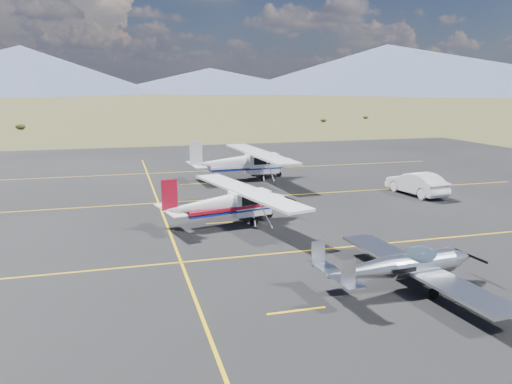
{
  "coord_description": "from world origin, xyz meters",
  "views": [
    {
      "loc": [
        -8.24,
        -17.45,
        7.06
      ],
      "look_at": [
        -1.34,
        7.31,
        1.6
      ],
      "focal_mm": 35.0,
      "sensor_mm": 36.0,
      "label": 1
    }
  ],
  "objects_px": {
    "aircraft_low_wing": "(404,266)",
    "sedan": "(416,183)",
    "aircraft_plain": "(244,162)",
    "aircraft_cessna": "(229,202)"
  },
  "relations": [
    {
      "from": "aircraft_low_wing",
      "to": "sedan",
      "type": "distance_m",
      "value": 16.6
    },
    {
      "from": "aircraft_low_wing",
      "to": "aircraft_plain",
      "type": "xyz_separation_m",
      "value": [
        -0.17,
        22.19,
        0.52
      ]
    },
    {
      "from": "aircraft_plain",
      "to": "sedan",
      "type": "bearing_deg",
      "value": -45.74
    },
    {
      "from": "aircraft_low_wing",
      "to": "aircraft_cessna",
      "type": "height_order",
      "value": "aircraft_cessna"
    },
    {
      "from": "aircraft_cessna",
      "to": "sedan",
      "type": "distance_m",
      "value": 14.01
    },
    {
      "from": "aircraft_low_wing",
      "to": "sedan",
      "type": "height_order",
      "value": "aircraft_low_wing"
    },
    {
      "from": "sedan",
      "to": "aircraft_cessna",
      "type": "bearing_deg",
      "value": 7.27
    },
    {
      "from": "sedan",
      "to": "aircraft_plain",
      "type": "bearing_deg",
      "value": -49.56
    },
    {
      "from": "aircraft_low_wing",
      "to": "aircraft_plain",
      "type": "bearing_deg",
      "value": 85.1
    },
    {
      "from": "aircraft_low_wing",
      "to": "aircraft_plain",
      "type": "height_order",
      "value": "aircraft_plain"
    }
  ]
}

